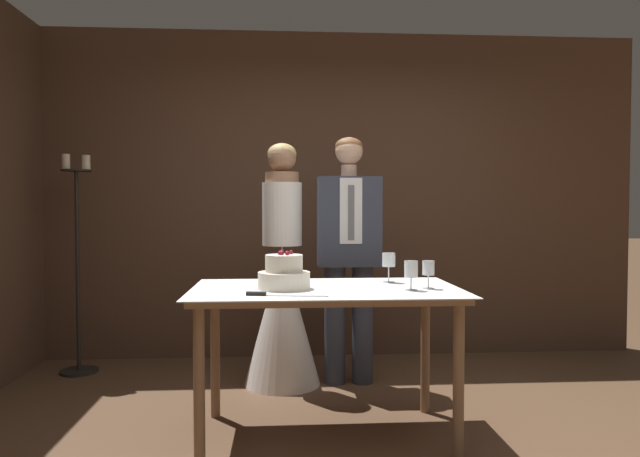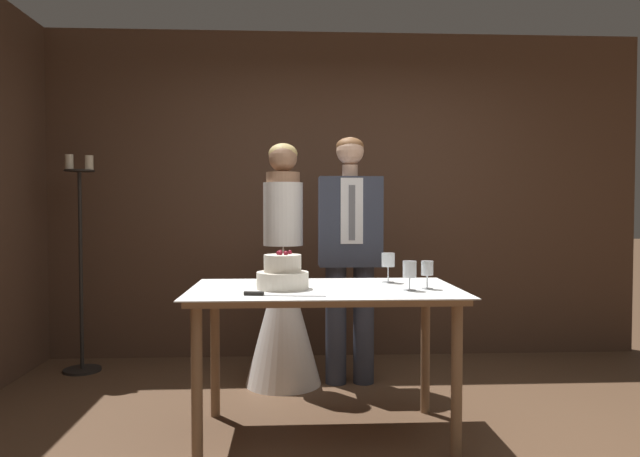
% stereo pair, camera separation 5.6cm
% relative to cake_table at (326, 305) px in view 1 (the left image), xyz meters
% --- Properties ---
extents(wall_back, '(5.12, 0.12, 2.73)m').
position_rel_cake_table_xyz_m(wall_back, '(0.24, 1.78, 0.64)').
color(wall_back, '#513828').
rests_on(wall_back, ground_plane).
extents(cake_table, '(1.46, 0.84, 0.82)m').
position_rel_cake_table_xyz_m(cake_table, '(0.00, 0.00, 0.00)').
color(cake_table, '#8E6B4C').
rests_on(cake_table, ground_plane).
extents(tiered_cake, '(0.28, 0.28, 0.21)m').
position_rel_cake_table_xyz_m(tiered_cake, '(-0.23, -0.03, 0.17)').
color(tiered_cake, silver).
rests_on(tiered_cake, cake_table).
extents(cake_knife, '(0.41, 0.08, 0.02)m').
position_rel_cake_table_xyz_m(cake_knife, '(-0.29, -0.27, 0.10)').
color(cake_knife, silver).
rests_on(cake_knife, cake_table).
extents(wine_glass_near, '(0.07, 0.07, 0.15)m').
position_rel_cake_table_xyz_m(wine_glass_near, '(0.55, -0.07, 0.20)').
color(wine_glass_near, silver).
rests_on(wine_glass_near, cake_table).
extents(wine_glass_middle, '(0.08, 0.08, 0.17)m').
position_rel_cake_table_xyz_m(wine_glass_middle, '(0.39, 0.20, 0.22)').
color(wine_glass_middle, silver).
rests_on(wine_glass_middle, cake_table).
extents(wine_glass_far, '(0.07, 0.07, 0.16)m').
position_rel_cake_table_xyz_m(wine_glass_far, '(0.44, -0.13, 0.20)').
color(wine_glass_far, silver).
rests_on(wine_glass_far, cake_table).
extents(bride, '(0.54, 0.54, 1.72)m').
position_rel_cake_table_xyz_m(bride, '(-0.24, 0.94, -0.10)').
color(bride, white).
rests_on(bride, ground_plane).
extents(groom, '(0.44, 0.25, 1.76)m').
position_rel_cake_table_xyz_m(groom, '(0.24, 0.94, 0.26)').
color(groom, '#333847').
rests_on(groom, ground_plane).
extents(candle_stand, '(0.28, 0.28, 1.66)m').
position_rel_cake_table_xyz_m(candle_stand, '(-1.79, 1.34, 0.03)').
color(candle_stand, black).
rests_on(candle_stand, ground_plane).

